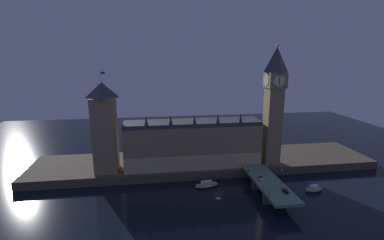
# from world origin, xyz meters

# --- Properties ---
(ground_plane) EXTENTS (400.00, 400.00, 0.00)m
(ground_plane) POSITION_xyz_m (0.00, 0.00, 0.00)
(ground_plane) COLOR black
(embankment) EXTENTS (220.00, 42.00, 5.18)m
(embankment) POSITION_xyz_m (0.00, 39.00, 2.59)
(embankment) COLOR #4C4438
(embankment) RESTS_ON ground_plane
(parliament_hall) EXTENTS (82.35, 18.01, 33.98)m
(parliament_hall) POSITION_xyz_m (-9.55, 29.33, 19.27)
(parliament_hall) COLOR #8E7A56
(parliament_hall) RESTS_ON embankment
(clock_tower) EXTENTS (11.42, 11.53, 73.55)m
(clock_tower) POSITION_xyz_m (39.89, 26.13, 44.04)
(clock_tower) COLOR #8E7A56
(clock_tower) RESTS_ON embankment
(victoria_tower) EXTENTS (13.40, 13.40, 58.46)m
(victoria_tower) POSITION_xyz_m (-60.93, 28.07, 31.56)
(victoria_tower) COLOR #8E7A56
(victoria_tower) RESTS_ON embankment
(bridge) EXTENTS (13.99, 46.00, 7.45)m
(bridge) POSITION_xyz_m (25.97, -5.00, 5.49)
(bridge) COLOR slate
(bridge) RESTS_ON ground_plane
(car_northbound_lead) EXTENTS (2.05, 4.66, 1.34)m
(car_northbound_lead) POSITION_xyz_m (22.89, -0.54, 8.07)
(car_northbound_lead) COLOR white
(car_northbound_lead) RESTS_ON bridge
(car_southbound_lead) EXTENTS (1.92, 4.40, 1.52)m
(car_southbound_lead) POSITION_xyz_m (29.05, -16.65, 8.16)
(car_southbound_lead) COLOR black
(car_southbound_lead) RESTS_ON bridge
(pedestrian_near_rail) EXTENTS (0.38, 0.38, 1.79)m
(pedestrian_near_rail) POSITION_xyz_m (19.82, -12.12, 8.40)
(pedestrian_near_rail) COLOR black
(pedestrian_near_rail) RESTS_ON bridge
(pedestrian_mid_walk) EXTENTS (0.38, 0.38, 1.59)m
(pedestrian_mid_walk) POSITION_xyz_m (32.13, -7.23, 8.28)
(pedestrian_mid_walk) COLOR black
(pedestrian_mid_walk) RESTS_ON bridge
(pedestrian_far_rail) EXTENTS (0.38, 0.38, 1.59)m
(pedestrian_far_rail) POSITION_xyz_m (19.82, 9.03, 8.28)
(pedestrian_far_rail) COLOR black
(pedestrian_far_rail) RESTS_ON bridge
(street_lamp_near) EXTENTS (1.34, 0.60, 5.88)m
(street_lamp_near) POSITION_xyz_m (19.42, -19.72, 11.13)
(street_lamp_near) COLOR #2D3333
(street_lamp_near) RESTS_ON bridge
(street_lamp_mid) EXTENTS (1.34, 0.60, 6.95)m
(street_lamp_mid) POSITION_xyz_m (32.53, -5.00, 11.79)
(street_lamp_mid) COLOR #2D3333
(street_lamp_mid) RESTS_ON bridge
(street_lamp_far) EXTENTS (1.34, 0.60, 6.27)m
(street_lamp_far) POSITION_xyz_m (19.42, 9.72, 11.37)
(street_lamp_far) COLOR #2D3333
(street_lamp_far) RESTS_ON bridge
(boat_upstream) EXTENTS (14.21, 6.73, 3.47)m
(boat_upstream) POSITION_xyz_m (-4.57, 8.86, 1.27)
(boat_upstream) COLOR #B2A893
(boat_upstream) RESTS_ON ground_plane
(boat_downstream) EXTENTS (10.62, 5.59, 3.40)m
(boat_downstream) POSITION_xyz_m (52.16, -4.36, 1.24)
(boat_downstream) COLOR #B2A893
(boat_downstream) RESTS_ON ground_plane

